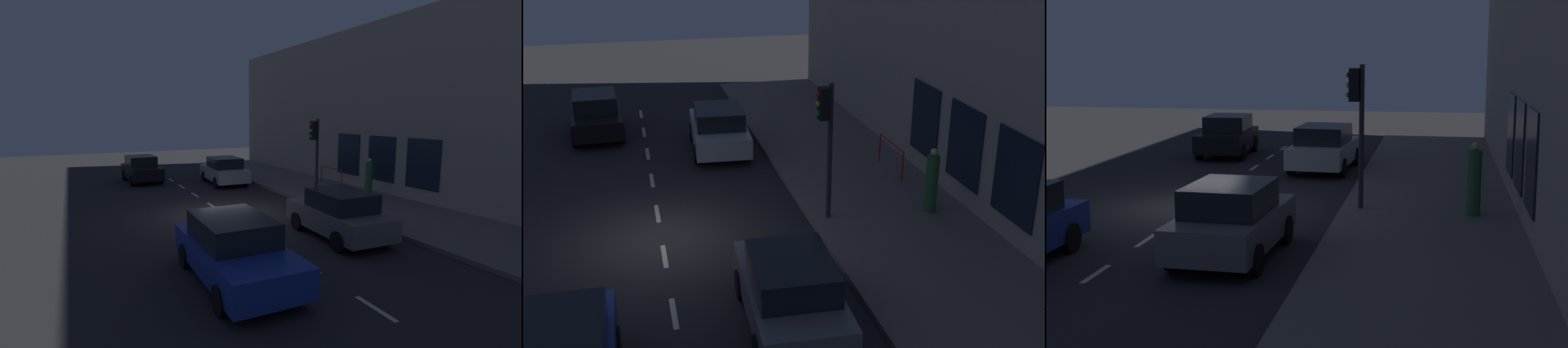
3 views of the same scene
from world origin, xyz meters
TOP-DOWN VIEW (x-y plane):
  - ground_plane at (0.00, 0.00)m, footprint 60.00×60.00m
  - sidewalk at (6.25, 0.00)m, footprint 4.50×32.00m
  - building_facade at (8.80, 0.00)m, footprint 0.65×32.00m
  - lane_centre_line at (0.00, -1.00)m, footprint 0.12×27.20m
  - traffic_light at (4.40, -0.06)m, footprint 0.48×0.32m
  - parked_car_0 at (2.29, -4.58)m, footprint 2.01×4.04m
  - parked_car_2 at (2.55, 6.66)m, footprint 2.14×4.30m
  - parked_car_3 at (-1.74, 9.55)m, footprint 2.04×4.01m
  - pedestrian_0 at (7.38, -0.36)m, footprint 0.35×0.35m
  - red_railing at (7.51, 2.82)m, footprint 0.05×1.94m

SIDE VIEW (x-z plane):
  - ground_plane at x=0.00m, z-range 0.00..0.00m
  - lane_centre_line at x=0.00m, z-range 0.00..0.01m
  - sidewalk at x=6.25m, z-range 0.00..0.15m
  - parked_car_3 at x=-1.74m, z-range 0.00..1.58m
  - parked_car_0 at x=2.29m, z-range 0.00..1.58m
  - parked_car_2 at x=2.55m, z-range 0.00..1.58m
  - red_railing at x=7.51m, z-range 0.37..1.35m
  - pedestrian_0 at x=7.38m, z-range 0.09..1.92m
  - traffic_light at x=4.40m, z-range 0.89..4.61m
  - building_facade at x=8.80m, z-range -0.01..8.70m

